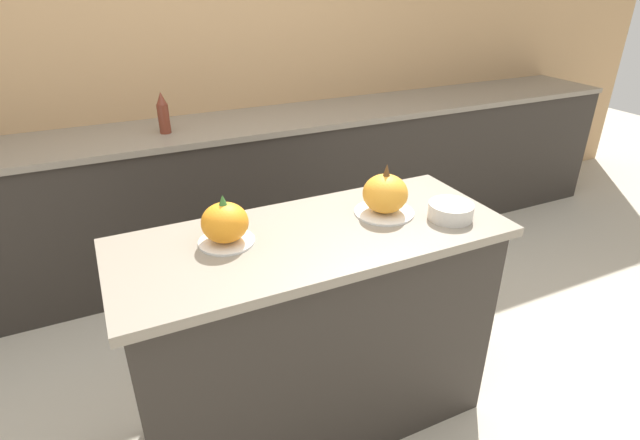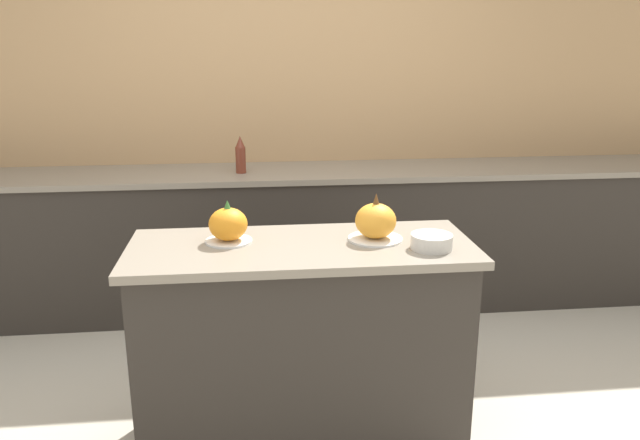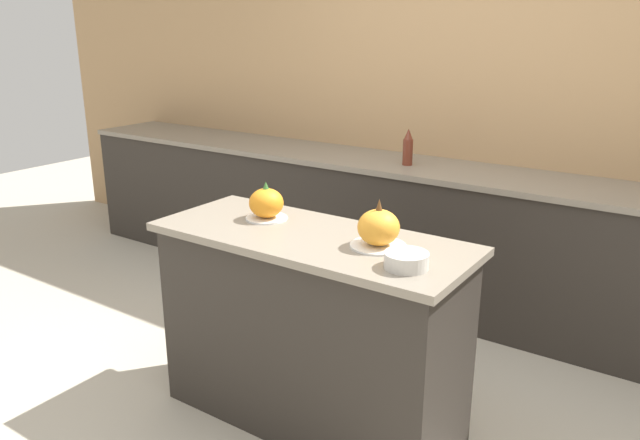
{
  "view_description": "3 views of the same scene",
  "coord_description": "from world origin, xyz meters",
  "views": [
    {
      "loc": [
        -0.65,
        -1.41,
        1.74
      ],
      "look_at": [
        0.03,
        0.01,
        0.95
      ],
      "focal_mm": 28.0,
      "sensor_mm": 36.0,
      "label": 1
    },
    {
      "loc": [
        -0.19,
        -2.4,
        1.71
      ],
      "look_at": [
        0.07,
        -0.03,
        1.02
      ],
      "focal_mm": 35.0,
      "sensor_mm": 36.0,
      "label": 2
    },
    {
      "loc": [
        1.46,
        -2.05,
        1.77
      ],
      "look_at": [
        0.06,
        -0.01,
        0.99
      ],
      "focal_mm": 35.0,
      "sensor_mm": 36.0,
      "label": 3
    }
  ],
  "objects": [
    {
      "name": "mixing_bowl",
      "position": [
        0.51,
        -0.11,
        0.94
      ],
      "size": [
        0.17,
        0.17,
        0.06
      ],
      "color": "beige",
      "rests_on": "kitchen_island"
    },
    {
      "name": "bottle_tall",
      "position": [
        -0.26,
        1.42,
        1.03
      ],
      "size": [
        0.06,
        0.06,
        0.23
      ],
      "color": "maroon",
      "rests_on": "back_counter"
    },
    {
      "name": "wall_back",
      "position": [
        0.0,
        1.8,
        1.25
      ],
      "size": [
        8.0,
        0.06,
        2.5
      ],
      "color": "tan",
      "rests_on": "ground_plane"
    },
    {
      "name": "back_counter",
      "position": [
        0.0,
        1.47,
        0.46
      ],
      "size": [
        6.0,
        0.6,
        0.92
      ],
      "color": "#2D2823",
      "rests_on": "ground_plane"
    },
    {
      "name": "pumpkin_cake_right",
      "position": [
        0.31,
        0.03,
        0.98
      ],
      "size": [
        0.23,
        0.23,
        0.2
      ],
      "color": "white",
      "rests_on": "kitchen_island"
    },
    {
      "name": "kitchen_island",
      "position": [
        0.0,
        0.0,
        0.46
      ],
      "size": [
        1.41,
        0.58,
        0.91
      ],
      "color": "#2D2823",
      "rests_on": "ground_plane"
    },
    {
      "name": "ground_plane",
      "position": [
        0.0,
        0.0,
        0.0
      ],
      "size": [
        12.0,
        12.0,
        0.0
      ],
      "primitive_type": "plane",
      "color": "#BCB29E"
    },
    {
      "name": "pumpkin_cake_left",
      "position": [
        -0.3,
        0.07,
        0.98
      ],
      "size": [
        0.19,
        0.19,
        0.18
      ],
      "color": "white",
      "rests_on": "kitchen_island"
    }
  ]
}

